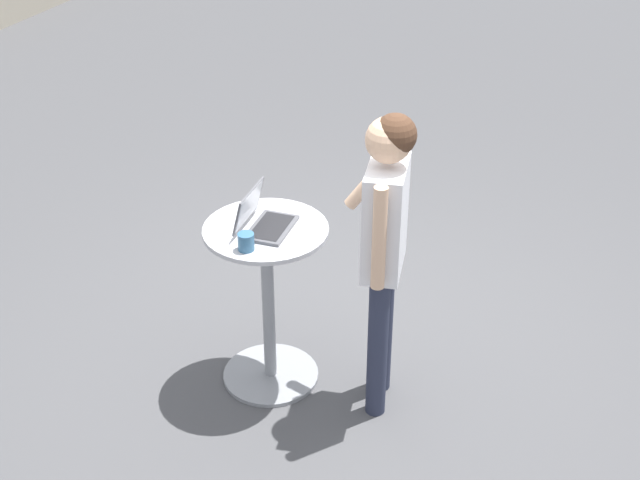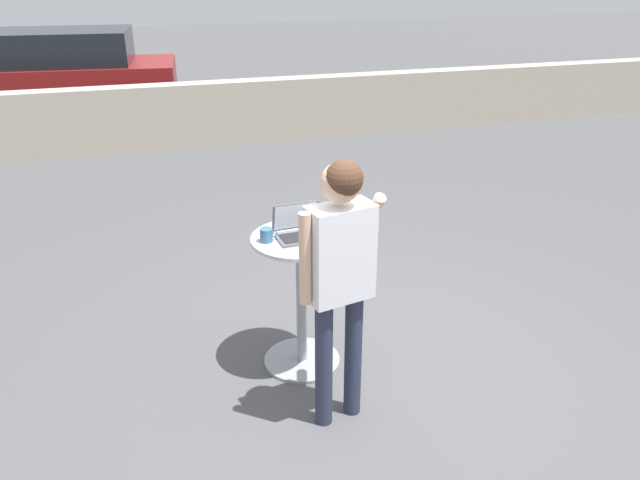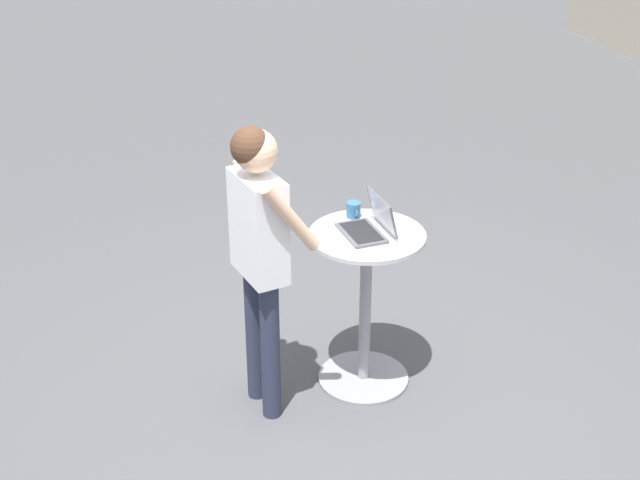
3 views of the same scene
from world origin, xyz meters
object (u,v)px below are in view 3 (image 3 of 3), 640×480
Objects in this scene: cafe_table at (365,299)px; coffee_mug at (354,210)px; standing_person at (259,237)px; laptop at (369,225)px.

cafe_table is 0.53m from coffee_mug.
coffee_mug is at bearing 115.23° from standing_person.
coffee_mug is at bearing -175.23° from laptop.
cafe_table is at bearing 1.57° from coffee_mug.
laptop is at bearing 106.46° from cafe_table.
cafe_table is 0.48m from laptop.
cafe_table is 2.97× the size of laptop.
cafe_table is at bearing -73.54° from laptop.
laptop is 0.23m from coffee_mug.
coffee_mug reaches higher than cafe_table.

